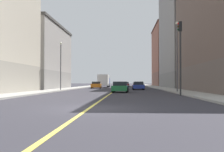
# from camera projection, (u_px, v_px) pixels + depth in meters

# --- Properties ---
(ground_plane) EXTENTS (400.00, 400.00, 0.00)m
(ground_plane) POSITION_uv_depth(u_px,v_px,m) (89.00, 108.00, 12.90)
(ground_plane) COLOR #312F36
(ground_plane) RESTS_ON ground
(sidewalk_left) EXTENTS (2.94, 168.00, 0.15)m
(sidewalk_left) POSITION_uv_depth(u_px,v_px,m) (157.00, 87.00, 61.29)
(sidewalk_left) COLOR #9E9B93
(sidewalk_left) RESTS_ON ground
(sidewalk_right) EXTENTS (2.94, 168.00, 0.15)m
(sidewalk_right) POSITION_uv_depth(u_px,v_px,m) (83.00, 87.00, 62.31)
(sidewalk_right) COLOR #9E9B93
(sidewalk_right) RESTS_ON ground
(lane_center_stripe) EXTENTS (0.16, 154.00, 0.01)m
(lane_center_stripe) POSITION_uv_depth(u_px,v_px,m) (120.00, 87.00, 61.80)
(lane_center_stripe) COLOR #E5D14C
(lane_center_stripe) RESTS_ON ground
(building_left_mid) EXTENTS (10.22, 23.19, 24.16)m
(building_left_mid) POSITION_uv_depth(u_px,v_px,m) (188.00, 32.00, 57.28)
(building_left_mid) COLOR slate
(building_left_mid) RESTS_ON ground
(building_left_far) EXTENTS (10.22, 19.70, 18.09)m
(building_left_far) POSITION_uv_depth(u_px,v_px,m) (171.00, 56.00, 79.83)
(building_left_far) COLOR brown
(building_left_far) RESTS_ON ground
(building_right_midblock) EXTENTS (10.22, 18.34, 11.43)m
(building_right_midblock) POSITION_uv_depth(u_px,v_px,m) (33.00, 57.00, 47.18)
(building_right_midblock) COLOR gray
(building_right_midblock) RESTS_ON ground
(traffic_light_left_near) EXTENTS (0.40, 0.32, 6.88)m
(traffic_light_left_near) POSITION_uv_depth(u_px,v_px,m) (180.00, 48.00, 24.38)
(traffic_light_left_near) COLOR #2D2D2D
(traffic_light_left_near) RESTS_ON ground
(street_lamp_left_near) EXTENTS (0.36, 0.36, 8.32)m
(street_lamp_left_near) POSITION_uv_depth(u_px,v_px,m) (177.00, 50.00, 31.25)
(street_lamp_left_near) COLOR #4C4C51
(street_lamp_left_near) RESTS_ON ground
(street_lamp_right_near) EXTENTS (0.36, 0.36, 6.86)m
(street_lamp_right_near) POSITION_uv_depth(u_px,v_px,m) (61.00, 61.00, 37.93)
(street_lamp_right_near) COLOR #4C4C51
(street_lamp_right_near) RESTS_ON ground
(car_blue) EXTENTS (1.92, 4.50, 1.24)m
(car_blue) POSITION_uv_depth(u_px,v_px,m) (138.00, 86.00, 43.39)
(car_blue) COLOR #23389E
(car_blue) RESTS_ON ground
(car_green) EXTENTS (2.04, 4.01, 1.33)m
(car_green) POSITION_uv_depth(u_px,v_px,m) (120.00, 87.00, 32.29)
(car_green) COLOR #1E6B38
(car_green) RESTS_ON ground
(car_orange) EXTENTS (2.00, 4.33, 1.33)m
(car_orange) POSITION_uv_depth(u_px,v_px,m) (96.00, 85.00, 52.08)
(car_orange) COLOR orange
(car_orange) RESTS_ON ground
(car_yellow) EXTENTS (1.87, 4.01, 1.32)m
(car_yellow) POSITION_uv_depth(u_px,v_px,m) (122.00, 86.00, 42.90)
(car_yellow) COLOR gold
(car_yellow) RESTS_ON ground
(car_maroon) EXTENTS (2.04, 4.18, 1.25)m
(car_maroon) POSITION_uv_depth(u_px,v_px,m) (125.00, 85.00, 64.55)
(car_maroon) COLOR maroon
(car_maroon) RESTS_ON ground
(car_teal) EXTENTS (2.06, 4.21, 1.35)m
(car_teal) POSITION_uv_depth(u_px,v_px,m) (138.00, 85.00, 50.27)
(car_teal) COLOR #196670
(car_teal) RESTS_ON ground
(box_truck) EXTENTS (2.45, 7.97, 2.95)m
(box_truck) POSITION_uv_depth(u_px,v_px,m) (104.00, 81.00, 62.42)
(box_truck) COLOR navy
(box_truck) RESTS_ON ground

